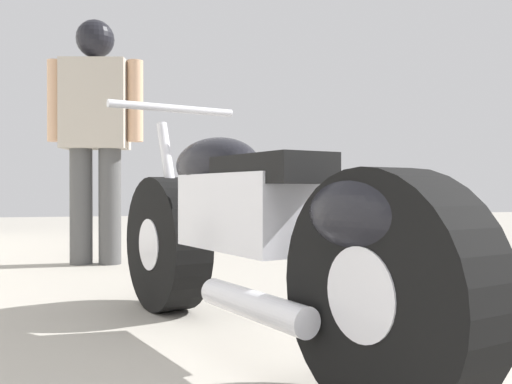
% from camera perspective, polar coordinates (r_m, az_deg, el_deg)
% --- Properties ---
extents(ground_plane, '(15.97, 15.97, 0.00)m').
position_cam_1_polar(ground_plane, '(3.73, 4.34, -8.29)').
color(ground_plane, '#9E998E').
extents(motorcycle_maroon_cruiser, '(0.91, 1.95, 0.94)m').
position_cam_1_polar(motorcycle_maroon_cruiser, '(1.91, -0.68, -4.47)').
color(motorcycle_maroon_cruiser, black).
rests_on(motorcycle_maroon_cruiser, ground_plane).
extents(mechanic_in_blue, '(0.71, 0.34, 1.81)m').
position_cam_1_polar(mechanic_in_blue, '(4.28, -16.28, 7.35)').
color(mechanic_in_blue, '#4C4C4C').
rests_on(mechanic_in_blue, ground_plane).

